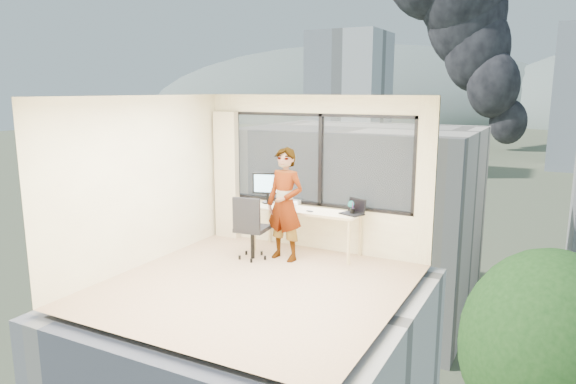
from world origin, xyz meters
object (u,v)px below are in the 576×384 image
Objects in this scene: chair at (252,227)px; monitor at (268,188)px; laptop at (352,208)px; handbag at (356,205)px; desk at (306,231)px; game_console at (290,202)px; person at (285,204)px.

chair is 0.94m from monitor.
handbag is at bearing 111.09° from laptop.
monitor is at bearing 171.64° from desk.
monitor reaches higher than handbag.
handbag reaches higher than game_console.
desk is 0.94m from chair.
desk is at bearing 39.49° from chair.
desk is at bearing 78.61° from person.
desk is 0.94m from laptop.
laptop is at bearing -21.19° from monitor.
monitor is at bearing -163.72° from laptop.
chair reaches higher than handbag.
person is (-0.16, -0.45, 0.52)m from desk.
handbag is at bearing 23.58° from chair.
monitor is (-0.80, 0.12, 0.64)m from desk.
game_console is (-0.40, 0.19, 0.41)m from desk.
monitor reaches higher than desk.
chair is at bearing -133.39° from desk.
handbag is (1.44, 0.85, 0.33)m from chair.
person is 6.32× the size of handbag.
desk is at bearing -16.44° from game_console.
monitor is at bearing 146.33° from person.
monitor reaches higher than laptop.
game_console is 1.21m from handbag.
game_console is 1.05× the size of handbag.
person reaches higher than game_console.
handbag is (0.96, 0.63, -0.04)m from person.
laptop is at bearing -1.39° from game_console.
laptop is (0.80, -0.02, 0.49)m from desk.
game_console is (-0.24, 0.64, -0.11)m from person.
laptop is 0.20m from handbag.
chair is 1.98× the size of monitor.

